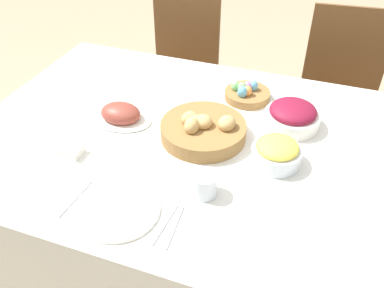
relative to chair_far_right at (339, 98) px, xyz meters
The scene contains 15 objects.
ground_plane 1.16m from the chair_far_right, 118.45° to the right, with size 12.00×12.00×0.00m, color tan.
dining_table 1.05m from the chair_far_right, 118.45° to the right, with size 1.74×1.18×0.77m.
chair_far_right is the anchor object (origin of this frame).
chair_far_left 0.94m from the chair_far_right, behind, with size 0.45×0.45×0.98m.
bread_basket 1.06m from the chair_far_right, 118.23° to the right, with size 0.32×0.32×0.11m.
egg_basket 0.76m from the chair_far_right, 124.27° to the right, with size 0.19×0.19×0.08m.
ham_platter 1.25m from the chair_far_right, 132.32° to the right, with size 0.25×0.17×0.08m.
beet_salad_bowl 0.80m from the chair_far_right, 104.67° to the right, with size 0.21×0.21×0.10m.
pineapple_bowl 1.02m from the chair_far_right, 102.02° to the right, with size 0.17×0.17×0.09m.
dinner_plate 1.49m from the chair_far_right, 114.34° to the right, with size 0.25×0.25×0.01m.
fork 1.56m from the chair_far_right, 119.48° to the right, with size 0.02×0.17×0.00m.
knife 1.44m from the chair_far_right, 108.74° to the right, with size 0.02×0.17×0.00m.
spoon 1.43m from the chair_far_right, 107.58° to the right, with size 0.02×0.17×0.00m.
drinking_cup 1.28m from the chair_far_right, 108.13° to the right, with size 0.08×0.08×0.08m.
butter_dish 1.49m from the chair_far_right, 128.06° to the right, with size 0.11×0.07×0.03m.
Camera 1 is at (0.38, -1.14, 1.69)m, focal length 38.00 mm.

